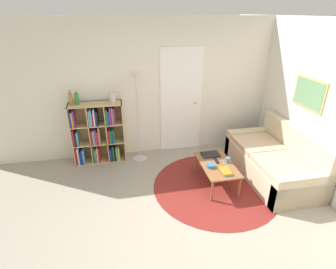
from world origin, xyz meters
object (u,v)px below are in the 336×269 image
bookshelf (98,134)px  cup (228,160)px  laptop (210,154)px  bottle_left (71,99)px  vase_on_shelf (112,97)px  floor_lamp (137,93)px  bowl (211,166)px  couch (275,161)px  bottle_middle (77,99)px  coffee_table (217,166)px

bookshelf → cup: bearing=-29.2°
laptop → bottle_left: size_ratio=1.20×
bookshelf → vase_on_shelf: (0.34, 0.00, 0.70)m
bookshelf → floor_lamp: bearing=-8.9°
bowl → vase_on_shelf: size_ratio=0.69×
couch → bottle_middle: (-3.31, 1.20, 0.98)m
bookshelf → laptop: size_ratio=3.68×
floor_lamp → vase_on_shelf: floor_lamp is taller
bookshelf → couch: bookshelf is taller
bookshelf → cup: 2.44m
vase_on_shelf → bottle_left: bearing=178.9°
coffee_table → laptop: laptop is taller
bookshelf → bowl: bearing=-35.2°
couch → bookshelf: bearing=158.9°
coffee_table → bookshelf: bearing=148.3°
floor_lamp → coffee_table: (1.17, -1.08, -1.00)m
floor_lamp → bottle_left: floor_lamp is taller
bookshelf → bowl: bookshelf is taller
bowl → coffee_table: bearing=28.2°
couch → bottle_left: size_ratio=6.85×
bowl → bottle_middle: size_ratio=0.55×
coffee_table → bottle_left: bottle_left is taller
bottle_left → coffee_table: bearing=-27.6°
vase_on_shelf → bottle_middle: bearing=177.3°
laptop → cup: 0.36m
cup → bottle_left: size_ratio=0.35×
bowl → cup: cup is taller
bowl → vase_on_shelf: bearing=139.0°
laptop → vase_on_shelf: vase_on_shelf is taller
bottle_middle → bookshelf: bearing=-6.1°
coffee_table → bowl: (-0.14, -0.07, 0.07)m
bowl → bottle_middle: (-2.08, 1.30, 0.85)m
bowl → floor_lamp: bearing=131.9°
bookshelf → vase_on_shelf: vase_on_shelf is taller
coffee_table → bottle_left: 2.78m
laptop → floor_lamp: bearing=146.5°
floor_lamp → cup: bearing=-38.2°
couch → bottle_middle: bottle_middle is taller
coffee_table → laptop: bearing=91.3°
bookshelf → vase_on_shelf: 0.78m
cup → bottle_middle: bearing=153.1°
bottle_left → cup: bearing=-25.7°
bookshelf → bowl: (1.80, -1.27, -0.14)m
floor_lamp → bottle_middle: (-1.05, 0.15, -0.08)m
couch → coffee_table: bearing=-178.6°
bookshelf → floor_lamp: floor_lamp is taller
laptop → bottle_middle: 2.55m
bowl → bottle_left: bottle_left is taller
floor_lamp → couch: (2.27, -1.05, -1.06)m
bookshelf → cup: (2.13, -1.19, -0.12)m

